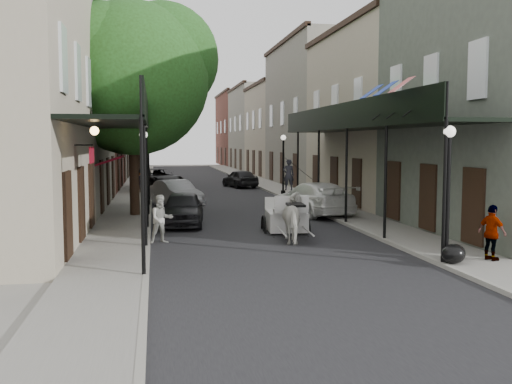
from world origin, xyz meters
name	(u,v)px	position (x,y,z in m)	size (l,w,h in m)	color
ground	(283,257)	(0.00, 0.00, 0.00)	(140.00, 140.00, 0.00)	gray
road	(214,195)	(0.00, 20.00, 0.01)	(8.00, 90.00, 0.01)	black
sidewalk_left	(134,196)	(-5.00, 20.00, 0.06)	(2.20, 90.00, 0.12)	gray
sidewalk_right	(290,193)	(5.00, 20.00, 0.06)	(2.20, 90.00, 0.12)	gray
building_row_left	(90,118)	(-8.60, 30.00, 5.25)	(5.00, 80.00, 10.50)	tan
building_row_right	(304,120)	(8.60, 30.00, 5.25)	(5.00, 80.00, 10.50)	gray
gallery_left	(126,125)	(-4.79, 6.98, 4.05)	(2.20, 18.05, 4.88)	black
gallery_right	(357,126)	(4.79, 6.98, 4.05)	(2.20, 18.05, 4.88)	black
tree_near	(142,73)	(-4.20, 10.18, 6.49)	(7.31, 6.80, 9.63)	#382619
tree_far	(146,107)	(-4.25, 24.18, 5.84)	(6.45, 6.00, 8.61)	#382619
lamppost_right_near	(448,192)	(4.10, -2.00, 2.05)	(0.32, 0.32, 3.71)	black
lamppost_left	(144,177)	(-4.10, 6.00, 2.05)	(0.32, 0.32, 3.71)	black
lamppost_right_far	(283,164)	(4.10, 18.00, 2.05)	(0.32, 0.32, 3.71)	black
horse	(296,218)	(1.00, 2.46, 0.83)	(0.90, 1.97, 1.67)	silver
carriage	(285,202)	(1.20, 5.05, 1.08)	(1.84, 2.56, 2.79)	black
pedestrian_walking	(161,219)	(-3.50, 3.00, 0.82)	(0.80, 0.62, 1.64)	#ACADA3
pedestrian_sidewalk_left	(139,181)	(-4.71, 21.85, 0.87)	(0.97, 0.56, 1.50)	gray
pedestrian_sidewalk_right	(492,233)	(5.45, -2.00, 0.90)	(0.91, 0.38, 1.55)	gray
car_left_near	(183,209)	(-2.60, 7.05, 0.69)	(1.64, 4.07, 1.39)	black
car_left_mid	(176,193)	(-2.60, 14.00, 0.69)	(1.47, 4.22, 1.39)	#A1A1A6
car_left_far	(158,179)	(-3.46, 25.61, 0.75)	(2.47, 5.37, 1.49)	black
car_right_near	(314,198)	(3.60, 9.41, 0.77)	(2.15, 5.29, 1.54)	white
car_right_far	(240,178)	(2.60, 26.02, 0.68)	(1.60, 3.99, 1.36)	black
trash_bags	(454,253)	(4.32, -2.03, 0.37)	(0.89, 1.04, 0.54)	black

